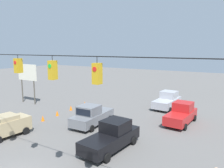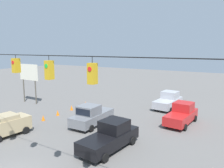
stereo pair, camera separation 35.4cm
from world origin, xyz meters
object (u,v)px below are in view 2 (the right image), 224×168
pickup_truck_black_crossing_near (110,136)px  traffic_cone_second (21,125)px  traffic_cone_farthest (86,103)px  roadside_billboard (29,75)px  overhead_signal_span (18,91)px  traffic_cone_fourth (58,113)px  pickup_truck_red_oncoming_far (182,114)px  pickup_truck_silver_oncoming_deep (168,101)px  sedan_tan_parked_shoulder (6,125)px  traffic_cone_fifth (72,108)px  pickup_truck_grey_withflow_mid (92,116)px  traffic_cone_third (43,118)px

pickup_truck_black_crossing_near → traffic_cone_second: 9.78m
traffic_cone_farthest → roadside_billboard: roadside_billboard is taller
overhead_signal_span → traffic_cone_fourth: (7.16, -9.65, -4.85)m
traffic_cone_second → roadside_billboard: size_ratio=0.11×
overhead_signal_span → traffic_cone_second: 9.96m
pickup_truck_red_oncoming_far → roadside_billboard: roadside_billboard is taller
pickup_truck_black_crossing_near → traffic_cone_farthest: bearing=-42.6°
traffic_cone_second → traffic_cone_farthest: bearing=-89.8°
pickup_truck_silver_oncoming_deep → traffic_cone_second: bearing=56.4°
sedan_tan_parked_shoulder → pickup_truck_red_oncoming_far: size_ratio=0.77×
pickup_truck_black_crossing_near → overhead_signal_span: bearing=66.7°
overhead_signal_span → traffic_cone_fifth: 15.03m
overhead_signal_span → pickup_truck_grey_withflow_mid: size_ratio=4.51×
pickup_truck_black_crossing_near → roadside_billboard: size_ratio=1.01×
pickup_truck_black_crossing_near → pickup_truck_red_oncoming_far: size_ratio=1.07×
pickup_truck_black_crossing_near → traffic_cone_farthest: (9.75, -8.98, -0.67)m
overhead_signal_span → traffic_cone_second: size_ratio=38.29×
pickup_truck_black_crossing_near → pickup_truck_silver_oncoming_deep: bearing=-90.1°
sedan_tan_parked_shoulder → pickup_truck_red_oncoming_far: bearing=-136.7°
traffic_cone_third → traffic_cone_fourth: bearing=-88.3°
traffic_cone_third → pickup_truck_black_crossing_near: bearing=170.0°
overhead_signal_span → traffic_cone_fifth: bearing=-58.8°
sedan_tan_parked_shoulder → traffic_cone_second: sedan_tan_parked_shoulder is taller
pickup_truck_grey_withflow_mid → traffic_cone_farthest: size_ratio=8.50×
pickup_truck_red_oncoming_far → traffic_cone_third: size_ratio=8.43×
traffic_cone_third → traffic_cone_fourth: same height
traffic_cone_fifth → traffic_cone_fourth: bearing=94.5°
pickup_truck_red_oncoming_far → traffic_cone_fifth: (12.91, 2.27, -0.67)m
sedan_tan_parked_shoulder → pickup_truck_black_crossing_near: pickup_truck_black_crossing_near is taller
overhead_signal_span → roadside_billboard: bearing=-38.5°
sedan_tan_parked_shoulder → traffic_cone_farthest: 11.77m
overhead_signal_span → pickup_truck_silver_oncoming_deep: overhead_signal_span is taller
pickup_truck_black_crossing_near → pickup_truck_silver_oncoming_deep: size_ratio=1.04×
traffic_cone_farthest → pickup_truck_red_oncoming_far: bearing=178.4°
sedan_tan_parked_shoulder → roadside_billboard: roadside_billboard is taller
traffic_cone_farthest → overhead_signal_span: bearing=116.1°
pickup_truck_black_crossing_near → traffic_cone_second: size_ratio=8.98×
pickup_truck_grey_withflow_mid → pickup_truck_red_oncoming_far: same height
pickup_truck_silver_oncoming_deep → traffic_cone_farthest: pickup_truck_silver_oncoming_deep is taller
pickup_truck_silver_oncoming_deep → roadside_billboard: bearing=23.8°
overhead_signal_span → traffic_cone_fifth: (7.36, -12.17, -4.85)m
traffic_cone_fifth → traffic_cone_farthest: (-0.11, -2.63, 0.00)m
traffic_cone_fourth → roadside_billboard: (7.76, -2.21, 3.65)m
sedan_tan_parked_shoulder → roadside_billboard: (8.38, -8.80, 2.97)m
overhead_signal_span → pickup_truck_red_oncoming_far: (-5.55, -14.44, -4.19)m
traffic_cone_second → pickup_truck_silver_oncoming_deep: bearing=-123.6°
pickup_truck_grey_withflow_mid → traffic_cone_fourth: 5.31m
traffic_cone_fifth → traffic_cone_farthest: same height
pickup_truck_red_oncoming_far → pickup_truck_grey_withflow_mid: bearing=35.2°
traffic_cone_third → traffic_cone_fifth: bearing=-86.8°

